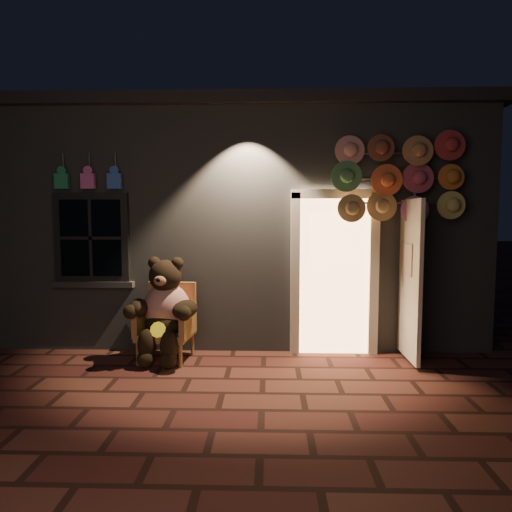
{
  "coord_description": "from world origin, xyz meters",
  "views": [
    {
      "loc": [
        0.49,
        -4.6,
        1.84
      ],
      "look_at": [
        0.32,
        1.0,
        1.35
      ],
      "focal_mm": 32.0,
      "sensor_mm": 36.0,
      "label": 1
    }
  ],
  "objects": [
    {
      "name": "ground",
      "position": [
        0.0,
        0.0,
        0.0
      ],
      "size": [
        60.0,
        60.0,
        0.0
      ],
      "primitive_type": "plane",
      "color": "#582D21",
      "rests_on": "ground"
    },
    {
      "name": "shop_building",
      "position": [
        0.0,
        3.99,
        1.74
      ],
      "size": [
        7.3,
        5.95,
        3.51
      ],
      "color": "slate",
      "rests_on": "ground"
    },
    {
      "name": "wicker_armchair",
      "position": [
        -0.82,
        1.15,
        0.49
      ],
      "size": [
        0.73,
        0.68,
        0.97
      ],
      "rotation": [
        0.0,
        0.0,
        -0.12
      ],
      "color": "#A96541",
      "rests_on": "ground"
    },
    {
      "name": "teddy_bear",
      "position": [
        -0.83,
        1.02,
        0.66
      ],
      "size": [
        0.95,
        0.78,
        1.32
      ],
      "rotation": [
        0.0,
        0.0,
        -0.12
      ],
      "color": "red",
      "rests_on": "ground"
    },
    {
      "name": "hat_rack",
      "position": [
        2.14,
        1.27,
        2.3
      ],
      "size": [
        1.63,
        0.22,
        2.88
      ],
      "color": "#59595E",
      "rests_on": "ground"
    }
  ]
}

